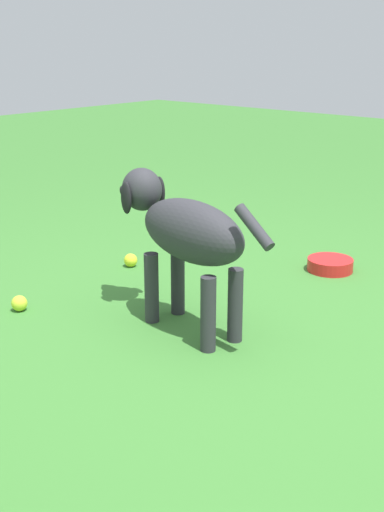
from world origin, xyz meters
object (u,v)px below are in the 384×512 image
tennis_ball_0 (19,303)px  tennis_ball_1 (131,260)px  dog (183,231)px  water_bowl (330,265)px

tennis_ball_0 → tennis_ball_1: bearing=-175.3°
dog → tennis_ball_1: size_ratio=13.11×
tennis_ball_1 → water_bowl: bearing=127.6°
dog → tennis_ball_1: bearing=-18.8°
water_bowl → tennis_ball_1: bearing=-52.4°
dog → water_bowl: 1.03m
dog → tennis_ball_1: (-0.36, -0.67, -0.36)m
tennis_ball_0 → tennis_ball_1: size_ratio=1.00×
dog → tennis_ball_0: size_ratio=13.11×
tennis_ball_1 → dog: bearing=61.7°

